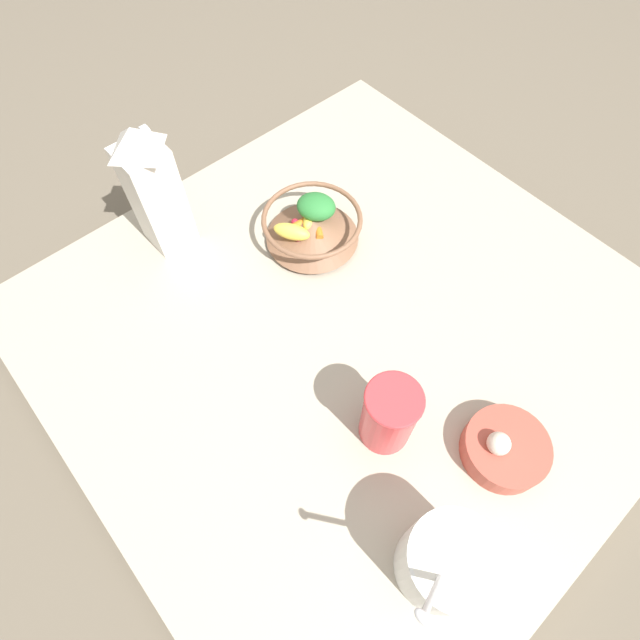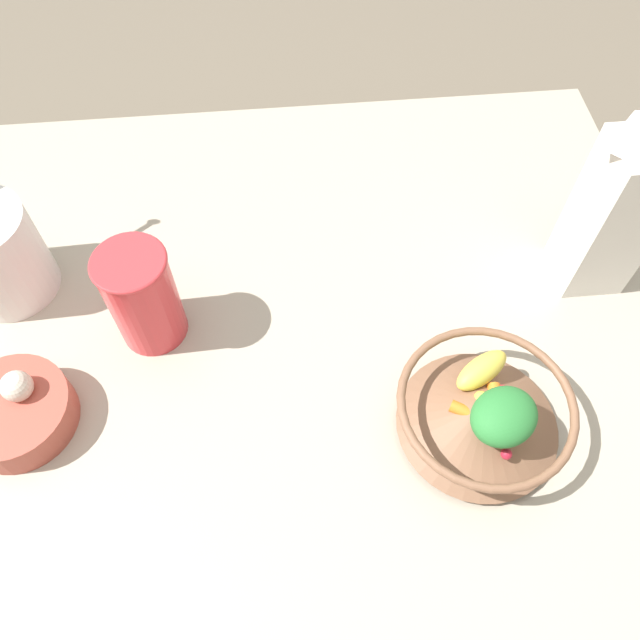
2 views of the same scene
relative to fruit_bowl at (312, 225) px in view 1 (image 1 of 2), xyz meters
The scene contains 7 objects.
ground_plane 0.23m from the fruit_bowl, 159.21° to the left, with size 6.00×6.00×0.00m, color #665B4C.
countertop 0.23m from the fruit_bowl, 159.21° to the left, with size 1.04×1.04×0.05m.
fruit_bowl is the anchor object (origin of this frame).
milk_carton 0.30m from the fruit_bowl, 47.07° to the left, with size 0.08×0.08×0.27m.
yogurt_tub 0.64m from the fruit_bowl, 155.48° to the left, with size 0.12×0.16×0.25m.
drinking_cup 0.42m from the fruit_bowl, 155.44° to the left, with size 0.09×0.09×0.14m.
garlic_bowl 0.54m from the fruit_bowl, behind, with size 0.13×0.13×0.07m.
Camera 1 is at (-0.31, 0.35, 0.85)m, focal length 28.00 mm.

